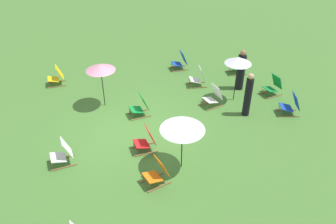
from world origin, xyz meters
name	(u,v)px	position (x,y,z in m)	size (l,w,h in m)	color
ground_plane	(135,130)	(0.00, 0.00, 0.00)	(40.00, 40.00, 0.00)	#477A33
deckchair_0	(238,65)	(-2.75, 5.33, 0.37)	(0.56, 0.81, 0.83)	olive
deckchair_1	(214,97)	(-0.64, 3.20, 0.37)	(0.63, 0.84, 0.83)	olive
deckchair_2	(146,140)	(1.11, 0.13, 0.37)	(0.50, 0.77, 0.83)	olive
deckchair_3	(63,154)	(0.97, -2.38, 0.37)	(0.54, 0.80, 0.83)	olive
deckchair_4	(199,78)	(-2.22, 3.24, 0.37)	(0.61, 0.83, 0.83)	olive
deckchair_5	(291,105)	(0.74, 5.63, 0.37)	(0.68, 0.87, 0.83)	olive
deckchair_6	(57,77)	(-4.10, -2.35, 0.37)	(0.48, 0.76, 0.83)	olive
deckchair_7	(157,172)	(2.57, 0.07, 0.37)	(0.64, 0.85, 0.83)	olive
deckchair_8	(273,86)	(-0.67, 5.78, 0.37)	(0.58, 0.82, 0.83)	olive
deckchair_9	(180,61)	(-3.90, 3.02, 0.37)	(0.49, 0.77, 0.83)	olive
deckchair_10	(140,106)	(-0.83, 0.41, 0.37)	(0.54, 0.80, 0.83)	olive
umbrella_0	(182,125)	(2.18, 0.92, 1.51)	(1.27, 1.27, 1.65)	black
umbrella_1	(238,60)	(-0.76, 4.12, 1.67)	(0.99, 0.99, 1.80)	black
umbrella_2	(100,68)	(-1.89, -0.72, 1.58)	(1.06, 1.06, 1.70)	black
person_0	(248,95)	(0.30, 4.07, 0.81)	(0.27, 0.27, 1.67)	black
person_1	(241,71)	(-1.49, 4.73, 0.80)	(0.41, 0.41, 1.69)	black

